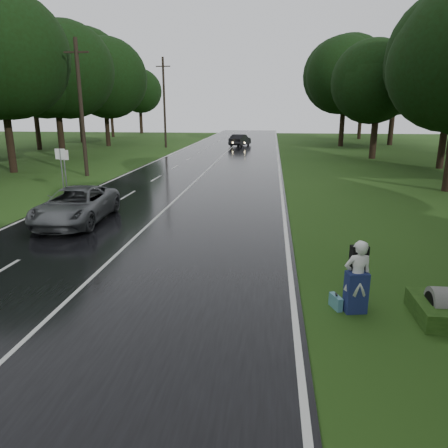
# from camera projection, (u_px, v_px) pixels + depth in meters

# --- Properties ---
(ground) EXTENTS (160.00, 160.00, 0.00)m
(ground) POSITION_uv_depth(u_px,v_px,m) (57.00, 312.00, 10.25)
(ground) COLOR #244514
(ground) RESTS_ON ground
(road) EXTENTS (12.00, 140.00, 0.04)m
(road) POSITION_uv_depth(u_px,v_px,m) (198.00, 179.00, 29.40)
(road) COLOR black
(road) RESTS_ON ground
(lane_center) EXTENTS (0.12, 140.00, 0.01)m
(lane_center) POSITION_uv_depth(u_px,v_px,m) (198.00, 179.00, 29.40)
(lane_center) COLOR silver
(lane_center) RESTS_ON road
(grey_car) EXTENTS (2.77, 5.50, 1.49)m
(grey_car) POSITION_uv_depth(u_px,v_px,m) (76.00, 205.00, 18.10)
(grey_car) COLOR #55585B
(grey_car) RESTS_ON road
(far_car) EXTENTS (2.76, 4.93, 1.54)m
(far_car) POSITION_uv_depth(u_px,v_px,m) (240.00, 140.00, 55.55)
(far_car) COLOR black
(far_car) RESTS_ON road
(hitchhiker) EXTENTS (0.75, 0.70, 1.84)m
(hitchhiker) POSITION_uv_depth(u_px,v_px,m) (357.00, 279.00, 10.07)
(hitchhiker) COLOR silver
(hitchhiker) RESTS_ON ground
(suitcase) EXTENTS (0.30, 0.50, 0.34)m
(suitcase) POSITION_uv_depth(u_px,v_px,m) (336.00, 302.00, 10.41)
(suitcase) COLOR teal
(suitcase) RESTS_ON ground
(utility_pole_mid) EXTENTS (1.80, 0.28, 9.56)m
(utility_pole_mid) POSITION_uv_depth(u_px,v_px,m) (87.00, 176.00, 31.12)
(utility_pole_mid) COLOR black
(utility_pole_mid) RESTS_ON ground
(utility_pole_far) EXTENTS (1.80, 0.28, 10.98)m
(utility_pole_far) POSITION_uv_depth(u_px,v_px,m) (166.00, 147.00, 54.05)
(utility_pole_far) COLOR black
(utility_pole_far) RESTS_ON ground
(road_sign_a) EXTENTS (0.62, 0.10, 2.57)m
(road_sign_a) POSITION_uv_depth(u_px,v_px,m) (64.00, 192.00, 25.08)
(road_sign_a) COLOR white
(road_sign_a) RESTS_ON ground
(road_sign_b) EXTENTS (0.59, 0.10, 2.46)m
(road_sign_b) POSITION_uv_depth(u_px,v_px,m) (67.00, 191.00, 25.46)
(road_sign_b) COLOR white
(road_sign_b) RESTS_ON ground
(tree_left_d) EXTENTS (9.83, 9.83, 15.36)m
(tree_left_d) POSITION_uv_depth(u_px,v_px,m) (14.00, 172.00, 32.87)
(tree_left_d) COLOR black
(tree_left_d) RESTS_ON ground
(tree_left_e) EXTENTS (9.54, 9.54, 14.91)m
(tree_left_e) POSITION_uv_depth(u_px,v_px,m) (63.00, 158.00, 42.49)
(tree_left_e) COLOR black
(tree_left_e) RESTS_ON ground
(tree_left_f) EXTENTS (9.27, 9.27, 14.49)m
(tree_left_f) POSITION_uv_depth(u_px,v_px,m) (109.00, 146.00, 56.16)
(tree_left_f) COLOR black
(tree_left_f) RESTS_ON ground
(tree_right_d) EXTENTS (8.36, 8.36, 13.06)m
(tree_right_d) POSITION_uv_depth(u_px,v_px,m) (446.00, 191.00, 25.36)
(tree_right_d) COLOR black
(tree_right_d) RESTS_ON ground
(tree_right_e) EXTENTS (8.30, 8.30, 12.97)m
(tree_right_e) POSITION_uv_depth(u_px,v_px,m) (372.00, 158.00, 42.04)
(tree_right_e) COLOR black
(tree_right_e) RESTS_ON ground
(tree_right_f) EXTENTS (10.17, 10.17, 15.90)m
(tree_right_f) POSITION_uv_depth(u_px,v_px,m) (340.00, 146.00, 55.98)
(tree_right_f) COLOR black
(tree_right_f) RESTS_ON ground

